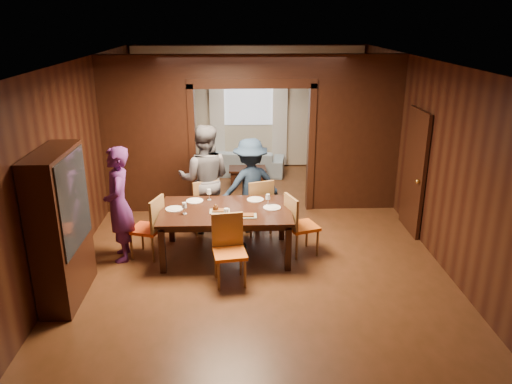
{
  "coord_description": "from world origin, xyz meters",
  "views": [
    {
      "loc": [
        -0.27,
        -7.4,
        3.55
      ],
      "look_at": [
        -0.0,
        -0.4,
        1.05
      ],
      "focal_mm": 35.0,
      "sensor_mm": 36.0,
      "label": 1
    }
  ],
  "objects_px": {
    "person_grey": "(205,179)",
    "chair_right": "(302,224)",
    "coffee_table": "(248,177)",
    "chair_far_r": "(257,205)",
    "sofa": "(241,162)",
    "person_navy": "(250,185)",
    "chair_far_l": "(204,205)",
    "chair_near": "(230,251)",
    "chair_left": "(146,227)",
    "dining_table": "(226,232)",
    "person_purple": "(119,204)",
    "hutch": "(61,227)"
  },
  "relations": [
    {
      "from": "person_grey",
      "to": "chair_right",
      "type": "bearing_deg",
      "value": 153.06
    },
    {
      "from": "coffee_table",
      "to": "chair_far_r",
      "type": "relative_size",
      "value": 0.82
    },
    {
      "from": "chair_right",
      "to": "chair_far_r",
      "type": "xyz_separation_m",
      "value": [
        -0.67,
        0.85,
        0.0
      ]
    },
    {
      "from": "sofa",
      "to": "person_navy",
      "type": "bearing_deg",
      "value": 100.34
    },
    {
      "from": "coffee_table",
      "to": "chair_far_l",
      "type": "bearing_deg",
      "value": -108.35
    },
    {
      "from": "chair_right",
      "to": "chair_near",
      "type": "height_order",
      "value": "same"
    },
    {
      "from": "coffee_table",
      "to": "chair_left",
      "type": "bearing_deg",
      "value": -116.03
    },
    {
      "from": "chair_near",
      "to": "chair_far_l",
      "type": "bearing_deg",
      "value": 95.93
    },
    {
      "from": "dining_table",
      "to": "chair_far_l",
      "type": "xyz_separation_m",
      "value": [
        -0.4,
        0.92,
        0.1
      ]
    },
    {
      "from": "person_purple",
      "to": "sofa",
      "type": "distance_m",
      "value": 4.68
    },
    {
      "from": "chair_left",
      "to": "chair_far_r",
      "type": "distance_m",
      "value": 1.93
    },
    {
      "from": "person_purple",
      "to": "hutch",
      "type": "height_order",
      "value": "hutch"
    },
    {
      "from": "person_purple",
      "to": "chair_right",
      "type": "bearing_deg",
      "value": 80.32
    },
    {
      "from": "chair_right",
      "to": "coffee_table",
      "type": "bearing_deg",
      "value": -6.45
    },
    {
      "from": "person_navy",
      "to": "chair_near",
      "type": "distance_m",
      "value": 1.88
    },
    {
      "from": "chair_left",
      "to": "chair_far_r",
      "type": "height_order",
      "value": "same"
    },
    {
      "from": "person_navy",
      "to": "dining_table",
      "type": "relative_size",
      "value": 0.82
    },
    {
      "from": "person_navy",
      "to": "person_purple",
      "type": "bearing_deg",
      "value": 7.74
    },
    {
      "from": "person_purple",
      "to": "person_grey",
      "type": "height_order",
      "value": "person_grey"
    },
    {
      "from": "dining_table",
      "to": "person_grey",
      "type": "bearing_deg",
      "value": 110.95
    },
    {
      "from": "person_navy",
      "to": "chair_near",
      "type": "bearing_deg",
      "value": 60.58
    },
    {
      "from": "person_grey",
      "to": "chair_far_l",
      "type": "bearing_deg",
      "value": 60.62
    },
    {
      "from": "person_grey",
      "to": "person_navy",
      "type": "height_order",
      "value": "person_grey"
    },
    {
      "from": "coffee_table",
      "to": "chair_left",
      "type": "height_order",
      "value": "chair_left"
    },
    {
      "from": "person_purple",
      "to": "hutch",
      "type": "relative_size",
      "value": 0.88
    },
    {
      "from": "chair_far_l",
      "to": "hutch",
      "type": "bearing_deg",
      "value": 32.31
    },
    {
      "from": "dining_table",
      "to": "chair_far_l",
      "type": "height_order",
      "value": "chair_far_l"
    },
    {
      "from": "chair_near",
      "to": "dining_table",
      "type": "bearing_deg",
      "value": 85.67
    },
    {
      "from": "person_navy",
      "to": "chair_far_l",
      "type": "bearing_deg",
      "value": -15.96
    },
    {
      "from": "sofa",
      "to": "hutch",
      "type": "relative_size",
      "value": 1.0
    },
    {
      "from": "chair_far_l",
      "to": "person_navy",
      "type": "bearing_deg",
      "value": 164.28
    },
    {
      "from": "person_navy",
      "to": "hutch",
      "type": "distance_m",
      "value": 3.25
    },
    {
      "from": "person_navy",
      "to": "sofa",
      "type": "xyz_separation_m",
      "value": [
        -0.13,
        3.25,
        -0.52
      ]
    },
    {
      "from": "dining_table",
      "to": "hutch",
      "type": "xyz_separation_m",
      "value": [
        -2.07,
        -1.14,
        0.62
      ]
    },
    {
      "from": "person_navy",
      "to": "sofa",
      "type": "bearing_deg",
      "value": -106.59
    },
    {
      "from": "person_navy",
      "to": "chair_right",
      "type": "relative_size",
      "value": 1.68
    },
    {
      "from": "chair_far_l",
      "to": "dining_table",
      "type": "bearing_deg",
      "value": 94.86
    },
    {
      "from": "sofa",
      "to": "chair_far_r",
      "type": "relative_size",
      "value": 2.06
    },
    {
      "from": "chair_left",
      "to": "chair_right",
      "type": "height_order",
      "value": "same"
    },
    {
      "from": "chair_far_l",
      "to": "chair_near",
      "type": "xyz_separation_m",
      "value": [
        0.47,
        -1.78,
        0.0
      ]
    },
    {
      "from": "chair_near",
      "to": "chair_far_r",
      "type": "bearing_deg",
      "value": 66.9
    },
    {
      "from": "coffee_table",
      "to": "chair_far_r",
      "type": "height_order",
      "value": "chair_far_r"
    },
    {
      "from": "dining_table",
      "to": "chair_left",
      "type": "height_order",
      "value": "chair_left"
    },
    {
      "from": "person_grey",
      "to": "sofa",
      "type": "xyz_separation_m",
      "value": [
        0.64,
        3.24,
        -0.64
      ]
    },
    {
      "from": "sofa",
      "to": "chair_right",
      "type": "xyz_separation_m",
      "value": [
        0.91,
        -4.19,
        0.19
      ]
    },
    {
      "from": "chair_right",
      "to": "hutch",
      "type": "height_order",
      "value": "hutch"
    },
    {
      "from": "dining_table",
      "to": "chair_far_l",
      "type": "distance_m",
      "value": 1.01
    },
    {
      "from": "dining_table",
      "to": "chair_left",
      "type": "xyz_separation_m",
      "value": [
        -1.22,
        0.01,
        0.1
      ]
    },
    {
      "from": "person_navy",
      "to": "chair_right",
      "type": "distance_m",
      "value": 1.26
    },
    {
      "from": "person_grey",
      "to": "coffee_table",
      "type": "height_order",
      "value": "person_grey"
    }
  ]
}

